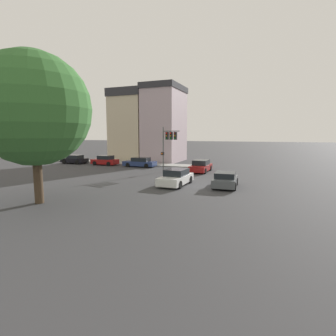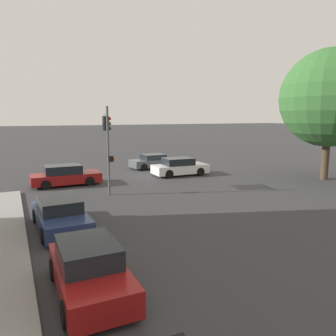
# 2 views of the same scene
# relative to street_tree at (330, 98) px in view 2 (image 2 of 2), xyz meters

# --- Properties ---
(ground_plane) EXTENTS (300.00, 300.00, 0.00)m
(ground_plane) POSITION_rel_street_tree_xyz_m (9.98, -8.70, -6.14)
(ground_plane) COLOR #333335
(street_tree) EXTENTS (7.28, 7.28, 9.80)m
(street_tree) POSITION_rel_street_tree_xyz_m (0.00, 0.00, 0.00)
(street_tree) COLOR #423323
(street_tree) RESTS_ON ground_plane
(traffic_signal) EXTENTS (0.65, 2.42, 5.43)m
(traffic_signal) POSITION_rel_street_tree_xyz_m (16.20, -2.98, -2.26)
(traffic_signal) COLOR #515456
(traffic_signal) RESTS_ON ground_plane
(crossing_car_0) EXTENTS (4.70, 2.02, 1.44)m
(crossing_car_0) POSITION_rel_street_tree_xyz_m (18.37, -6.38, -5.46)
(crossing_car_0) COLOR maroon
(crossing_car_0) RESTS_ON ground_plane
(crossing_car_1) EXTENTS (4.57, 2.14, 1.44)m
(crossing_car_1) POSITION_rel_street_tree_xyz_m (9.27, -6.39, -5.46)
(crossing_car_1) COLOR silver
(crossing_car_1) RESTS_ON ground_plane
(crossing_car_2) EXTENTS (3.98, 2.16, 1.32)m
(crossing_car_2) POSITION_rel_street_tree_xyz_m (9.91, -10.70, -5.51)
(crossing_car_2) COLOR #4C5156
(crossing_car_2) RESTS_ON ground_plane
(parked_car_0) EXTENTS (2.10, 4.62, 1.33)m
(parked_car_0) POSITION_rel_street_tree_xyz_m (19.96, 2.81, -5.51)
(parked_car_0) COLOR navy
(parked_car_0) RESTS_ON ground_plane
(parked_car_1) EXTENTS (1.86, 3.97, 1.44)m
(parked_car_1) POSITION_rel_street_tree_xyz_m (19.98, 8.67, -5.47)
(parked_car_1) COLOR maroon
(parked_car_1) RESTS_ON ground_plane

